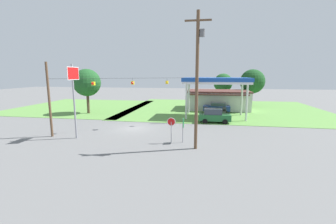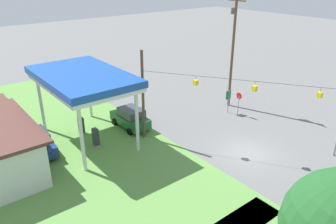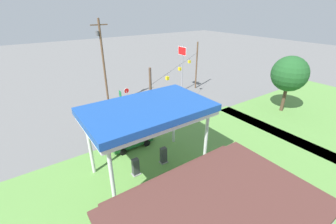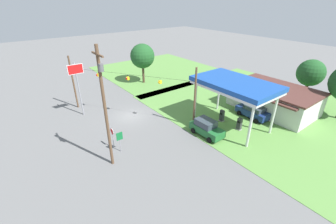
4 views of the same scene
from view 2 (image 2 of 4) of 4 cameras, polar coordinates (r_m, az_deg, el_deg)
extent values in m
plane|color=slate|center=(27.50, 13.63, -6.95)|extent=(160.00, 160.00, 0.00)
cube|color=silver|center=(27.50, -14.63, 5.16)|extent=(9.68, 5.88, 0.35)
cube|color=#19479E|center=(27.36, -14.73, 6.05)|extent=(9.88, 6.08, 0.55)
cylinder|color=silver|center=(26.02, -5.41, -1.76)|extent=(0.28, 0.28, 5.15)
cylinder|color=silver|center=(32.95, -13.57, 3.26)|extent=(0.28, 0.28, 5.15)
cylinder|color=silver|center=(24.10, -14.75, -4.68)|extent=(0.28, 0.28, 5.15)
cylinder|color=silver|center=(31.45, -21.22, 1.29)|extent=(0.28, 0.28, 5.15)
cube|color=#512D28|center=(27.65, -23.55, -1.06)|extent=(10.03, 0.70, 0.20)
cube|color=gray|center=(28.39, -12.35, -5.64)|extent=(0.71, 0.56, 0.12)
cube|color=#333338|center=(28.02, -12.49, -4.22)|extent=(0.55, 0.40, 1.47)
cube|color=black|center=(27.96, -12.15, -3.57)|extent=(0.39, 0.03, 0.24)
cube|color=gray|center=(30.69, -14.74, -3.56)|extent=(0.71, 0.56, 0.12)
cube|color=#333338|center=(30.35, -14.89, -2.22)|extent=(0.55, 0.40, 1.47)
cube|color=black|center=(30.30, -14.58, -1.61)|extent=(0.39, 0.03, 0.24)
cube|color=#1E602D|center=(30.78, -6.61, -1.33)|extent=(4.28, 1.94, 0.86)
cube|color=#333D47|center=(30.25, -6.42, -0.08)|extent=(2.37, 1.75, 0.77)
cylinder|color=black|center=(31.55, -9.32, -1.71)|extent=(0.68, 0.23, 0.68)
cylinder|color=black|center=(32.43, -6.47, -0.81)|extent=(0.68, 0.23, 0.68)
cylinder|color=black|center=(29.52, -6.69, -3.41)|extent=(0.68, 0.23, 0.68)
cylinder|color=black|center=(30.46, -3.73, -2.39)|extent=(0.68, 0.23, 0.68)
cube|color=navy|center=(28.39, -21.69, -5.24)|extent=(4.58, 2.05, 0.88)
cube|color=#333D47|center=(28.31, -22.06, -3.73)|extent=(2.55, 1.81, 0.56)
cylinder|color=black|center=(27.58, -18.89, -6.72)|extent=(0.69, 0.25, 0.68)
cylinder|color=black|center=(27.24, -22.67, -7.75)|extent=(0.69, 0.25, 0.68)
cylinder|color=black|center=(29.99, -20.57, -4.43)|extent=(0.69, 0.25, 0.68)
cylinder|color=black|center=(29.67, -24.04, -5.34)|extent=(0.69, 0.25, 0.68)
cylinder|color=#99999E|center=(33.74, 12.14, 1.10)|extent=(0.08, 0.08, 2.10)
cylinder|color=white|center=(33.36, 12.30, 2.77)|extent=(0.80, 0.03, 0.80)
cylinder|color=red|center=(33.36, 12.30, 2.77)|extent=(0.70, 0.03, 0.70)
cylinder|color=gray|center=(34.10, 10.45, 1.76)|extent=(0.07, 0.07, 2.40)
cube|color=#146B33|center=(33.86, 10.48, 2.97)|extent=(0.04, 0.70, 0.90)
cylinder|color=brown|center=(34.67, 11.15, 10.17)|extent=(0.28, 0.28, 11.71)
cube|color=brown|center=(33.88, 11.86, 18.49)|extent=(2.20, 0.14, 0.14)
cylinder|color=#59595B|center=(34.21, 11.25, 16.90)|extent=(0.44, 0.44, 0.60)
cylinder|color=brown|center=(27.57, -4.39, 2.81)|extent=(0.24, 0.24, 7.82)
cylinder|color=black|center=(25.03, 14.96, 5.18)|extent=(14.90, 10.02, 0.02)
cylinder|color=black|center=(25.33, 25.05, 3.51)|extent=(0.02, 0.02, 0.35)
cube|color=yellow|center=(25.44, 24.91, 2.72)|extent=(0.32, 0.32, 0.40)
sphere|color=red|center=(25.59, 25.09, 2.80)|extent=(0.28, 0.28, 0.28)
cylinder|color=black|center=(25.08, 14.92, 4.80)|extent=(0.02, 0.02, 0.35)
cube|color=yellow|center=(25.20, 14.83, 3.99)|extent=(0.32, 0.32, 0.40)
sphere|color=red|center=(25.33, 15.07, 4.07)|extent=(0.28, 0.28, 0.28)
cylinder|color=black|center=(25.63, 4.87, 5.93)|extent=(0.02, 0.02, 0.35)
cube|color=yellow|center=(25.75, 4.84, 5.13)|extent=(0.32, 0.32, 0.40)
sphere|color=yellow|center=(25.86, 5.12, 5.21)|extent=(0.28, 0.28, 0.28)
camera|label=1|loc=(51.01, 25.46, 13.47)|focal=24.00mm
camera|label=3|loc=(32.07, -47.02, 15.42)|focal=24.00mm
camera|label=4|loc=(50.85, 0.88, 25.03)|focal=24.00mm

